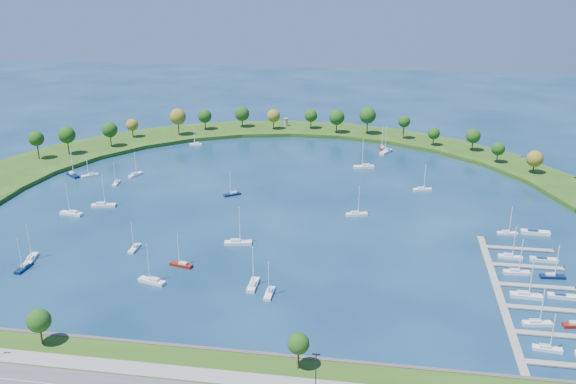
# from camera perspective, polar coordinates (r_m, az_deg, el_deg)

# --- Properties ---
(ground) EXTENTS (700.00, 700.00, 0.00)m
(ground) POSITION_cam_1_polar(r_m,az_deg,el_deg) (249.98, -1.31, -1.19)
(ground) COLOR #072A44
(ground) RESTS_ON ground
(breakwater) EXTENTS (286.74, 247.64, 2.00)m
(breakwater) POSITION_cam_1_polar(r_m,az_deg,el_deg) (304.93, -8.30, 2.81)
(breakwater) COLOR #254512
(breakwater) RESTS_ON ground
(breakwater_trees) EXTENTS (240.18, 86.16, 15.26)m
(breakwater_trees) POSITION_cam_1_polar(r_m,az_deg,el_deg) (332.16, -1.63, 6.21)
(breakwater_trees) COLOR #382314
(breakwater_trees) RESTS_ON breakwater
(harbor_tower) EXTENTS (2.60, 2.60, 4.62)m
(harbor_tower) POSITION_cam_1_polar(r_m,az_deg,el_deg) (363.99, -0.20, 6.44)
(harbor_tower) COLOR gray
(harbor_tower) RESTS_ON breakwater
(dock_system) EXTENTS (24.28, 82.00, 1.60)m
(dock_system) POSITION_cam_1_polar(r_m,az_deg,el_deg) (195.98, 20.92, -8.91)
(dock_system) COLOR gray
(dock_system) RESTS_ON ground
(moored_boat_0) EXTENTS (2.26, 7.58, 11.08)m
(moored_boat_0) POSITION_cam_1_polar(r_m,az_deg,el_deg) (184.35, -1.72, -9.18)
(moored_boat_0) COLOR white
(moored_boat_0) RESTS_ON ground
(moored_boat_1) EXTENTS (9.78, 4.45, 13.88)m
(moored_boat_1) POSITION_cam_1_polar(r_m,az_deg,el_deg) (215.86, -4.63, -4.59)
(moored_boat_1) COLOR white
(moored_boat_1) RESTS_ON ground
(moored_boat_2) EXTENTS (10.17, 4.91, 14.41)m
(moored_boat_2) POSITION_cam_1_polar(r_m,az_deg,el_deg) (296.74, 7.00, 2.37)
(moored_boat_2) COLOR white
(moored_boat_2) RESTS_ON ground
(moored_boat_3) EXTENTS (7.15, 6.56, 11.17)m
(moored_boat_3) POSITION_cam_1_polar(r_m,az_deg,el_deg) (296.87, -17.73, 1.52)
(moored_boat_3) COLOR white
(moored_boat_3) RESTS_ON ground
(moored_boat_4) EXTENTS (9.12, 4.78, 12.91)m
(moored_boat_4) POSITION_cam_1_polar(r_m,az_deg,el_deg) (194.98, -12.38, -7.92)
(moored_boat_4) COLOR white
(moored_boat_4) RESTS_ON ground
(moored_boat_5) EXTENTS (9.34, 3.78, 13.33)m
(moored_boat_5) POSITION_cam_1_polar(r_m,az_deg,el_deg) (253.89, -19.27, -1.81)
(moored_boat_5) COLOR white
(moored_boat_5) RESTS_ON ground
(moored_boat_6) EXTENTS (4.03, 8.35, 11.83)m
(moored_boat_6) POSITION_cam_1_polar(r_m,az_deg,el_deg) (328.87, 8.63, 4.07)
(moored_boat_6) COLOR maroon
(moored_boat_6) RESTS_ON ground
(moored_boat_7) EXTENTS (2.49, 7.62, 11.05)m
(moored_boat_7) POSITION_cam_1_polar(r_m,az_deg,el_deg) (215.61, -23.11, -6.33)
(moored_boat_7) COLOR #09193D
(moored_boat_7) RESTS_ON ground
(moored_boat_8) EXTENTS (2.03, 7.14, 10.48)m
(moored_boat_8) POSITION_cam_1_polar(r_m,az_deg,el_deg) (217.73, -13.93, -4.96)
(moored_boat_8) COLOR white
(moored_boat_8) RESTS_ON ground
(moored_boat_9) EXTENTS (6.73, 2.72, 9.61)m
(moored_boat_9) POSITION_cam_1_polar(r_m,az_deg,el_deg) (336.17, -8.47, 4.42)
(moored_boat_9) COLOR white
(moored_boat_9) RESTS_ON ground
(moored_boat_10) EXTENTS (9.87, 4.67, 13.99)m
(moored_boat_10) POSITION_cam_1_polar(r_m,az_deg,el_deg) (258.35, -16.62, -1.12)
(moored_boat_10) COLOR white
(moored_boat_10) RESTS_ON ground
(moored_boat_11) EXTENTS (8.34, 7.19, 12.72)m
(moored_boat_11) POSITION_cam_1_polar(r_m,az_deg,el_deg) (299.63, -19.15, 1.54)
(moored_boat_11) COLOR #09193D
(moored_boat_11) RESTS_ON ground
(moored_boat_12) EXTENTS (7.05, 5.83, 10.61)m
(moored_boat_12) POSITION_cam_1_polar(r_m,az_deg,el_deg) (260.77, -5.15, -0.14)
(moored_boat_12) COLOR #09193D
(moored_boat_12) RESTS_ON ground
(moored_boat_13) EXTENTS (4.88, 7.87, 11.22)m
(moored_boat_13) POSITION_cam_1_polar(r_m,az_deg,el_deg) (292.48, -13.84, 1.63)
(moored_boat_13) COLOR white
(moored_boat_13) RESTS_ON ground
(moored_boat_14) EXTENTS (7.97, 3.80, 11.30)m
(moored_boat_14) POSITION_cam_1_polar(r_m,az_deg,el_deg) (203.30, -9.78, -6.51)
(moored_boat_14) COLOR maroon
(moored_boat_14) RESTS_ON ground
(moored_boat_15) EXTENTS (2.83, 6.96, 9.94)m
(moored_boat_15) POSITION_cam_1_polar(r_m,az_deg,el_deg) (283.41, -15.51, 0.87)
(moored_boat_15) COLOR white
(moored_boat_15) RESTS_ON ground
(moored_boat_16) EXTENTS (8.24, 4.48, 11.67)m
(moored_boat_16) POSITION_cam_1_polar(r_m,az_deg,el_deg) (271.38, 12.24, 0.30)
(moored_boat_16) COLOR white
(moored_boat_16) RESTS_ON ground
(moored_boat_17) EXTENTS (4.22, 8.71, 12.34)m
(moored_boat_17) POSITION_cam_1_polar(r_m,az_deg,el_deg) (220.73, -22.54, -5.62)
(moored_boat_17) COLOR white
(moored_boat_17) RESTS_ON ground
(moored_boat_18) EXTENTS (2.49, 8.68, 12.73)m
(moored_boat_18) POSITION_cam_1_polar(r_m,az_deg,el_deg) (188.80, -3.23, -8.43)
(moored_boat_18) COLOR white
(moored_boat_18) RESTS_ON ground
(moored_boat_19) EXTENTS (8.54, 4.52, 12.09)m
(moored_boat_19) POSITION_cam_1_polar(r_m,az_deg,el_deg) (240.75, 6.32, -1.95)
(moored_boat_19) COLOR white
(moored_boat_19) RESTS_ON ground
(moored_boat_20) EXTENTS (6.61, 9.58, 13.83)m
(moored_boat_20) POSITION_cam_1_polar(r_m,az_deg,el_deg) (322.86, 9.00, 3.75)
(moored_boat_20) COLOR white
(moored_boat_20) RESTS_ON ground
(docked_boat_0) EXTENTS (7.34, 2.64, 10.57)m
(docked_boat_0) POSITION_cam_1_polar(r_m,az_deg,el_deg) (173.33, 22.72, -13.04)
(docked_boat_0) COLOR white
(docked_boat_0) RESTS_ON ground
(docked_boat_2) EXTENTS (8.04, 3.29, 11.48)m
(docked_boat_2) POSITION_cam_1_polar(r_m,az_deg,el_deg) (183.02, 21.91, -11.04)
(docked_boat_2) COLOR white
(docked_boat_2) RESTS_ON ground
(docked_boat_4) EXTENTS (9.07, 2.98, 13.15)m
(docked_boat_4) POSITION_cam_1_polar(r_m,az_deg,el_deg) (195.58, 21.01, -8.79)
(docked_boat_4) COLOR white
(docked_boat_4) RESTS_ON ground
(docked_boat_5) EXTENTS (8.42, 2.75, 1.70)m
(docked_boat_5) POSITION_cam_1_polar(r_m,az_deg,el_deg) (199.49, 23.89, -8.73)
(docked_boat_5) COLOR white
(docked_boat_5) RESTS_ON ground
(docked_boat_6) EXTENTS (8.24, 2.85, 11.91)m
(docked_boat_6) POSITION_cam_1_polar(r_m,az_deg,el_deg) (208.42, 20.24, -6.85)
(docked_boat_6) COLOR white
(docked_boat_6) RESTS_ON ground
(docked_boat_7) EXTENTS (7.74, 2.75, 11.16)m
(docked_boat_7) POSITION_cam_1_polar(r_m,az_deg,el_deg) (209.97, 23.12, -7.06)
(docked_boat_7) COLOR #09193D
(docked_boat_7) RESTS_ON ground
(docked_boat_8) EXTENTS (7.91, 2.89, 11.38)m
(docked_boat_8) POSITION_cam_1_polar(r_m,az_deg,el_deg) (218.15, 19.73, -5.55)
(docked_boat_8) COLOR white
(docked_boat_8) RESTS_ON ground
(docked_boat_9) EXTENTS (8.76, 2.56, 1.78)m
(docked_boat_9) POSITION_cam_1_polar(r_m,az_deg,el_deg) (220.17, 22.42, -5.74)
(docked_boat_9) COLOR white
(docked_boat_9) RESTS_ON ground
(docked_boat_10) EXTENTS (7.36, 3.05, 10.50)m
(docked_boat_10) POSITION_cam_1_polar(r_m,az_deg,el_deg) (236.39, 19.50, -3.50)
(docked_boat_10) COLOR white
(docked_boat_10) RESTS_ON ground
(docked_boat_11) EXTENTS (10.10, 3.25, 2.04)m
(docked_boat_11) POSITION_cam_1_polar(r_m,az_deg,el_deg) (240.30, 21.74, -3.44)
(docked_boat_11) COLOR white
(docked_boat_11) RESTS_ON ground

